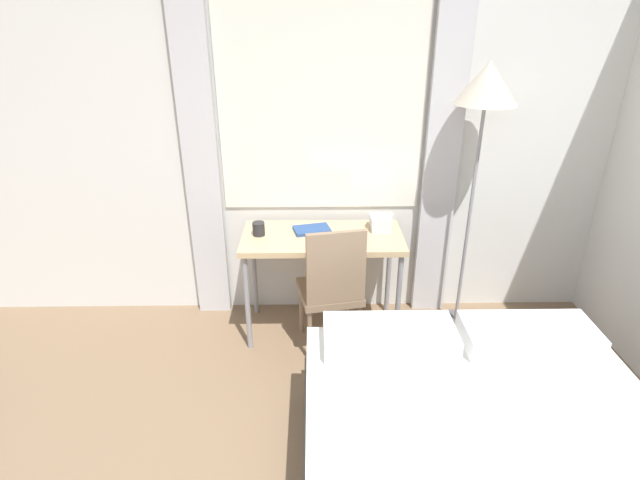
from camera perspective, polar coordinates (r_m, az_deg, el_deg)
wall_back_with_window at (r=3.55m, az=-3.23°, el=11.56°), size 5.56×0.13×2.70m
desk at (r=3.45m, az=0.27°, el=-0.54°), size 1.10×0.53×0.76m
desk_chair at (r=3.31m, az=1.39°, el=-5.16°), size 0.47×0.47×0.94m
standing_lamp at (r=3.39m, az=18.40°, el=15.12°), size 0.39×0.39×1.89m
telephone at (r=3.52m, az=6.94°, el=2.04°), size 0.16×0.17×0.12m
book at (r=3.47m, az=-0.93°, el=1.21°), size 0.28×0.21×0.02m
mug at (r=3.43m, az=-7.03°, el=1.28°), size 0.08×0.08×0.09m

